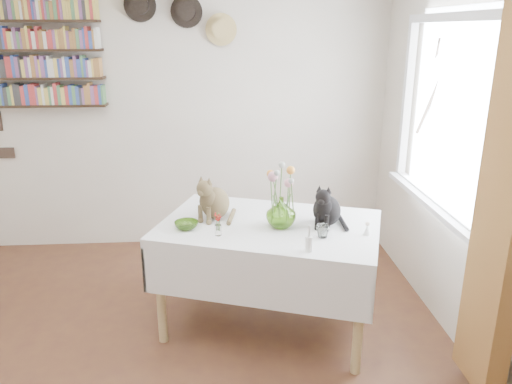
{
  "coord_description": "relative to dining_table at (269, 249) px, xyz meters",
  "views": [
    {
      "loc": [
        0.43,
        -2.47,
        2.06
      ],
      "look_at": [
        0.65,
        0.59,
        1.05
      ],
      "focal_mm": 35.0,
      "sensor_mm": 36.0,
      "label": 1
    }
  ],
  "objects": [
    {
      "name": "room",
      "position": [
        -0.75,
        -0.69,
        0.66
      ],
      "size": [
        4.08,
        4.58,
        2.58
      ],
      "color": "brown",
      "rests_on": "ground"
    },
    {
      "name": "window",
      "position": [
        1.22,
        0.11,
        0.8
      ],
      "size": [
        0.12,
        1.52,
        1.32
      ],
      "color": "white",
      "rests_on": "room"
    },
    {
      "name": "curtain",
      "position": [
        1.15,
        -0.81,
        0.56
      ],
      "size": [
        0.12,
        0.38,
        2.1
      ],
      "primitive_type": "cube",
      "color": "brown",
      "rests_on": "room"
    },
    {
      "name": "dining_table",
      "position": [
        0.0,
        0.0,
        0.0
      ],
      "size": [
        1.69,
        1.37,
        0.79
      ],
      "color": "white",
      "rests_on": "room"
    },
    {
      "name": "tabby_cat",
      "position": [
        -0.37,
        0.16,
        0.36
      ],
      "size": [
        0.34,
        0.36,
        0.33
      ],
      "primitive_type": null,
      "rotation": [
        0.0,
        0.0,
        -0.6
      ],
      "color": "brown",
      "rests_on": "dining_table"
    },
    {
      "name": "black_cat",
      "position": [
        0.39,
        -0.03,
        0.35
      ],
      "size": [
        0.3,
        0.32,
        0.31
      ],
      "primitive_type": null,
      "rotation": [
        0.0,
        0.0,
        -0.46
      ],
      "color": "black",
      "rests_on": "dining_table"
    },
    {
      "name": "flower_vase",
      "position": [
        0.07,
        -0.06,
        0.3
      ],
      "size": [
        0.23,
        0.23,
        0.21
      ],
      "primitive_type": "imported",
      "rotation": [
        0.0,
        0.0,
        -0.14
      ],
      "color": "#81B73D",
      "rests_on": "dining_table"
    },
    {
      "name": "green_bowl",
      "position": [
        -0.56,
        -0.05,
        0.22
      ],
      "size": [
        0.22,
        0.22,
        0.05
      ],
      "primitive_type": "imported",
      "rotation": [
        0.0,
        0.0,
        -0.59
      ],
      "color": "#81B73D",
      "rests_on": "dining_table"
    },
    {
      "name": "drinking_glass",
      "position": [
        0.32,
        -0.26,
        0.24
      ],
      "size": [
        0.13,
        0.13,
        0.08
      ],
      "primitive_type": "imported",
      "rotation": [
        0.0,
        0.0,
        -0.69
      ],
      "color": "white",
      "rests_on": "dining_table"
    },
    {
      "name": "candlestick",
      "position": [
        0.19,
        -0.46,
        0.25
      ],
      "size": [
        0.05,
        0.05,
        0.17
      ],
      "color": "white",
      "rests_on": "dining_table"
    },
    {
      "name": "berry_jar",
      "position": [
        -0.35,
        -0.18,
        0.27
      ],
      "size": [
        0.04,
        0.04,
        0.18
      ],
      "color": "white",
      "rests_on": "dining_table"
    },
    {
      "name": "porcelain_figurine",
      "position": [
        0.61,
        -0.24,
        0.23
      ],
      "size": [
        0.05,
        0.05,
        0.09
      ],
      "color": "white",
      "rests_on": "dining_table"
    },
    {
      "name": "flower_bouquet",
      "position": [
        0.07,
        -0.05,
        0.53
      ],
      "size": [
        0.17,
        0.13,
        0.39
      ],
      "color": "#4C7233",
      "rests_on": "flower_vase"
    },
    {
      "name": "bookshelf_unit",
      "position": [
        -1.85,
        1.47,
        1.25
      ],
      "size": [
        1.0,
        0.16,
        0.91
      ],
      "color": "black",
      "rests_on": "room"
    },
    {
      "name": "wall_hats",
      "position": [
        -0.63,
        1.5,
        1.57
      ],
      "size": [
        0.98,
        0.09,
        0.48
      ],
      "color": "black",
      "rests_on": "room"
    }
  ]
}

